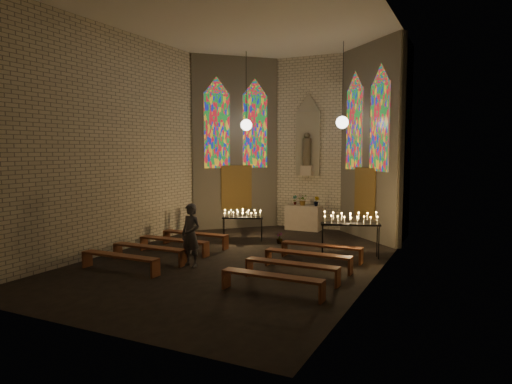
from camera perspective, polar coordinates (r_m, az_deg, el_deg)
floor at (r=13.75m, az=-1.93°, el=-8.32°), size 12.00×12.00×0.00m
room at (r=16.43m, az=3.56°, el=6.96°), size 8.22×12.43×7.00m
altar at (r=18.56m, az=5.95°, el=-3.21°), size 1.40×0.60×1.00m
flower_vase_left at (r=18.70m, az=4.88°, el=-0.99°), size 0.21×0.14×0.39m
flower_vase_center at (r=18.44m, az=5.89°, el=-1.03°), size 0.46×0.42×0.43m
flower_vase_right at (r=18.30m, az=7.58°, el=-1.14°), size 0.26×0.23×0.40m
aisle_flower_pot at (r=15.88m, az=2.96°, el=-5.78°), size 0.27×0.27×0.38m
votive_stand_left at (r=16.20m, az=-1.68°, el=-2.96°), size 1.47×0.87×1.06m
votive_stand_right at (r=13.99m, az=11.72°, el=-3.57°), size 1.80×0.99×1.29m
pew_left_0 at (r=15.54m, az=-7.63°, el=-5.36°), size 2.41×0.34×0.46m
pew_right_0 at (r=13.65m, az=8.18°, el=-6.86°), size 2.41×0.34×0.46m
pew_left_1 at (r=14.57m, az=-10.25°, el=-6.11°), size 2.41×0.34×0.46m
pew_right_1 at (r=12.54m, az=6.49°, el=-7.93°), size 2.41×0.34×0.46m
pew_left_2 at (r=13.64m, az=-13.24°, el=-6.95°), size 2.41×0.34×0.46m
pew_right_2 at (r=11.44m, az=4.47°, el=-9.20°), size 2.41×0.34×0.46m
pew_left_3 at (r=12.76m, az=-16.67°, el=-7.89°), size 2.41×0.34×0.46m
pew_right_3 at (r=10.37m, az=2.00°, el=-10.72°), size 2.41×0.34×0.46m
visitor at (r=12.84m, az=-8.15°, el=-5.34°), size 0.71×0.53×1.76m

